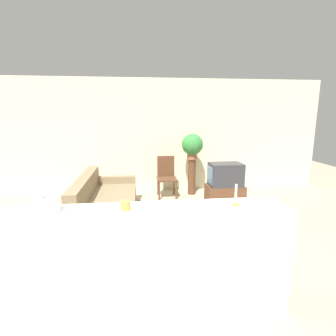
{
  "coord_description": "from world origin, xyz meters",
  "views": [
    {
      "loc": [
        -0.06,
        -2.96,
        1.87
      ],
      "look_at": [
        0.5,
        1.95,
        0.85
      ],
      "focal_mm": 28.0,
      "sensor_mm": 36.0,
      "label": 1
    }
  ],
  "objects": [
    {
      "name": "foreground_counter",
      "position": [
        0.0,
        -0.69,
        0.51
      ],
      "size": [
        2.67,
        0.44,
        1.02
      ],
      "color": "white",
      "rests_on": "ground_plane"
    },
    {
      "name": "ground_plane",
      "position": [
        0.0,
        0.0,
        0.0
      ],
      "size": [
        14.0,
        14.0,
        0.0
      ],
      "primitive_type": "plane",
      "color": "tan"
    },
    {
      "name": "candlestick",
      "position": [
        0.84,
        -0.69,
        1.09
      ],
      "size": [
        0.07,
        0.07,
        0.21
      ],
      "color": "#B7933D",
      "rests_on": "foreground_counter"
    },
    {
      "name": "plant_stand",
      "position": [
        1.18,
        2.94,
        0.42
      ],
      "size": [
        0.18,
        0.18,
        0.84
      ],
      "color": "brown",
      "rests_on": "ground_plane"
    },
    {
      "name": "potted_plant",
      "position": [
        1.18,
        2.94,
        1.17
      ],
      "size": [
        0.49,
        0.49,
        0.59
      ],
      "color": "#8E5B3D",
      "rests_on": "plant_stand"
    },
    {
      "name": "wall_back",
      "position": [
        0.0,
        3.43,
        1.35
      ],
      "size": [
        9.0,
        0.06,
        2.7
      ],
      "color": "beige",
      "rests_on": "ground_plane"
    },
    {
      "name": "decorative_bowl",
      "position": [
        -0.88,
        -0.69,
        1.09
      ],
      "size": [
        0.23,
        0.23,
        0.19
      ],
      "color": "silver",
      "rests_on": "foreground_counter"
    },
    {
      "name": "television",
      "position": [
        1.62,
        1.88,
        0.71
      ],
      "size": [
        0.64,
        0.42,
        0.44
      ],
      "color": "#333338",
      "rests_on": "tv_stand"
    },
    {
      "name": "tv_stand",
      "position": [
        1.63,
        1.88,
        0.25
      ],
      "size": [
        0.73,
        0.44,
        0.49
      ],
      "color": "brown",
      "rests_on": "ground_plane"
    },
    {
      "name": "wooden_chair",
      "position": [
        0.57,
        2.86,
        0.5
      ],
      "size": [
        0.44,
        0.44,
        0.92
      ],
      "color": "brown",
      "rests_on": "ground_plane"
    },
    {
      "name": "candle_jar",
      "position": [
        -0.19,
        -0.69,
        1.06
      ],
      "size": [
        0.09,
        0.09,
        0.08
      ],
      "color": "gold",
      "rests_on": "foreground_counter"
    },
    {
      "name": "couch",
      "position": [
        -0.68,
        1.62,
        0.27
      ],
      "size": [
        0.98,
        2.08,
        0.78
      ],
      "color": "#847051",
      "rests_on": "ground_plane"
    }
  ]
}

